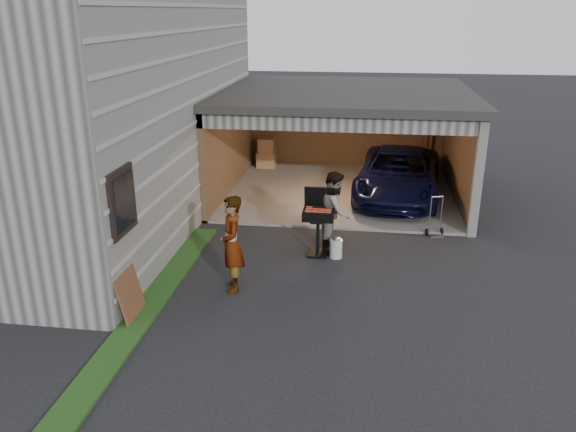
% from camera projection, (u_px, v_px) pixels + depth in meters
% --- Properties ---
extents(ground, '(80.00, 80.00, 0.00)m').
position_uv_depth(ground, '(281.00, 298.00, 10.16)').
color(ground, black).
rests_on(ground, ground).
extents(house, '(7.00, 11.00, 5.50)m').
position_uv_depth(house, '(63.00, 104.00, 13.71)').
color(house, '#474744').
rests_on(house, ground).
extents(groundcover_strip, '(0.50, 8.00, 0.06)m').
position_uv_depth(groundcover_strip, '(142.00, 316.00, 9.51)').
color(groundcover_strip, '#193814').
rests_on(groundcover_strip, ground).
extents(garage, '(6.80, 6.30, 2.90)m').
position_uv_depth(garage, '(344.00, 125.00, 15.73)').
color(garage, '#605E59').
rests_on(garage, ground).
extents(minivan, '(2.63, 4.83, 1.29)m').
position_uv_depth(minivan, '(398.00, 176.00, 15.34)').
color(minivan, black).
rests_on(minivan, ground).
extents(woman, '(0.64, 0.77, 1.82)m').
position_uv_depth(woman, '(232.00, 244.00, 10.19)').
color(woman, '#A5B8CF').
rests_on(woman, ground).
extents(man, '(0.69, 0.87, 1.74)m').
position_uv_depth(man, '(335.00, 211.00, 11.99)').
color(man, '#4B271D').
rests_on(man, ground).
extents(bbq_grill, '(0.64, 0.57, 1.44)m').
position_uv_depth(bbq_grill, '(318.00, 217.00, 11.70)').
color(bbq_grill, black).
rests_on(bbq_grill, ground).
extents(propane_tank, '(0.35, 0.35, 0.40)m').
position_uv_depth(propane_tank, '(336.00, 249.00, 11.77)').
color(propane_tank, silver).
rests_on(propane_tank, ground).
extents(plywood_panel, '(0.21, 0.75, 0.83)m').
position_uv_depth(plywood_panel, '(130.00, 296.00, 9.38)').
color(plywood_panel, brown).
rests_on(plywood_panel, ground).
extents(hand_truck, '(0.42, 0.37, 0.96)m').
position_uv_depth(hand_truck, '(435.00, 228.00, 12.92)').
color(hand_truck, slate).
rests_on(hand_truck, ground).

